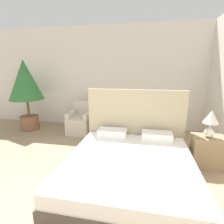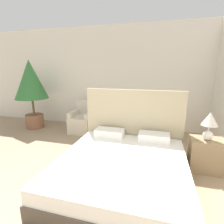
% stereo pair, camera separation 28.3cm
% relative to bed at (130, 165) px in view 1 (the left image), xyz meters
% --- Properties ---
extents(wall_back, '(10.00, 0.06, 2.90)m').
position_rel_bed_xyz_m(wall_back, '(-0.93, 2.63, 1.19)').
color(wall_back, silver).
rests_on(wall_back, ground_plane).
extents(bed, '(1.91, 2.04, 1.33)m').
position_rel_bed_xyz_m(bed, '(0.00, 0.00, 0.00)').
color(bed, '#4C4238').
rests_on(bed, ground_plane).
extents(armchair_near_window_left, '(0.60, 0.72, 0.83)m').
position_rel_bed_xyz_m(armchair_near_window_left, '(-1.55, 1.89, 0.01)').
color(armchair_near_window_left, beige).
rests_on(armchair_near_window_left, ground_plane).
extents(armchair_near_window_right, '(0.61, 0.73, 0.83)m').
position_rel_bed_xyz_m(armchair_near_window_right, '(-0.72, 1.89, 0.01)').
color(armchair_near_window_right, beige).
rests_on(armchair_near_window_right, ground_plane).
extents(potted_palm, '(0.92, 0.92, 1.97)m').
position_rel_bed_xyz_m(potted_palm, '(-3.09, 1.84, 1.04)').
color(potted_palm, brown).
rests_on(potted_palm, ground_plane).
extents(nightstand, '(0.54, 0.40, 0.56)m').
position_rel_bed_xyz_m(nightstand, '(1.30, 0.67, 0.02)').
color(nightstand, '#937A56').
rests_on(nightstand, ground_plane).
extents(table_lamp, '(0.25, 0.25, 0.47)m').
position_rel_bed_xyz_m(table_lamp, '(1.28, 0.64, 0.60)').
color(table_lamp, white).
rests_on(table_lamp, nightstand).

